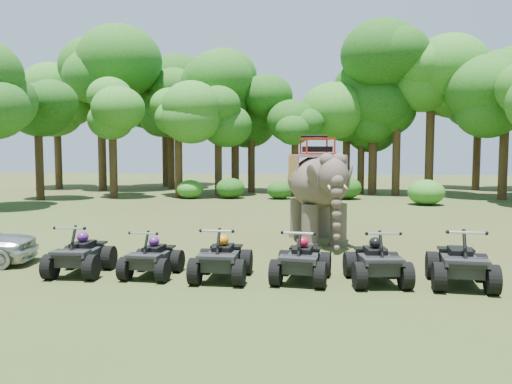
% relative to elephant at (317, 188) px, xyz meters
% --- Properties ---
extents(ground, '(110.00, 110.00, 0.00)m').
position_rel_elephant_xyz_m(ground, '(-1.77, -3.89, -1.82)').
color(ground, '#47381E').
rests_on(ground, ground).
extents(elephant, '(2.99, 4.69, 3.65)m').
position_rel_elephant_xyz_m(elephant, '(0.00, 0.00, 0.00)').
color(elephant, brown).
rests_on(elephant, ground).
extents(atv_0, '(1.36, 1.81, 1.30)m').
position_rel_elephant_xyz_m(atv_0, '(-5.86, -5.49, -1.17)').
color(atv_0, black).
rests_on(atv_0, ground).
extents(atv_1, '(1.25, 1.67, 1.20)m').
position_rel_elephant_xyz_m(atv_1, '(-4.00, -5.45, -1.23)').
color(atv_1, black).
rests_on(atv_1, ground).
extents(atv_2, '(1.30, 1.78, 1.31)m').
position_rel_elephant_xyz_m(atv_2, '(-2.23, -5.52, -1.17)').
color(atv_2, black).
rests_on(atv_2, ground).
extents(atv_3, '(1.44, 1.86, 1.29)m').
position_rel_elephant_xyz_m(atv_3, '(-0.30, -5.43, -1.18)').
color(atv_3, black).
rests_on(atv_3, ground).
extents(atv_4, '(1.52, 1.93, 1.31)m').
position_rel_elephant_xyz_m(atv_4, '(1.45, -5.37, -1.17)').
color(atv_4, black).
rests_on(atv_4, ground).
extents(atv_5, '(1.51, 1.97, 1.38)m').
position_rel_elephant_xyz_m(atv_5, '(3.34, -5.38, -1.13)').
color(atv_5, black).
rests_on(atv_5, ground).
extents(tree_0, '(4.61, 4.61, 6.59)m').
position_rel_elephant_xyz_m(tree_0, '(-1.77, 17.83, 1.47)').
color(tree_0, '#195114').
rests_on(tree_0, ground).
extents(tree_1, '(4.71, 4.71, 6.73)m').
position_rel_elephant_xyz_m(tree_1, '(2.97, 20.38, 1.54)').
color(tree_1, '#195114').
rests_on(tree_1, ground).
extents(tree_2, '(6.71, 6.71, 9.58)m').
position_rel_elephant_xyz_m(tree_2, '(7.57, 19.08, 2.97)').
color(tree_2, '#195114').
rests_on(tree_2, ground).
extents(tree_3, '(6.02, 6.02, 8.60)m').
position_rel_elephant_xyz_m(tree_3, '(11.62, 16.53, 2.47)').
color(tree_3, '#195114').
rests_on(tree_3, ground).
extents(tree_26, '(4.81, 4.81, 6.87)m').
position_rel_elephant_xyz_m(tree_26, '(-17.75, 12.50, 1.61)').
color(tree_26, '#195114').
rests_on(tree_26, ground).
extents(tree_27, '(5.43, 5.43, 7.75)m').
position_rel_elephant_xyz_m(tree_27, '(-13.68, 14.50, 2.05)').
color(tree_27, '#195114').
rests_on(tree_27, ground).
extents(tree_28, '(4.77, 4.77, 6.82)m').
position_rel_elephant_xyz_m(tree_28, '(-9.42, 15.29, 1.59)').
color(tree_28, '#195114').
rests_on(tree_28, ground).
extents(tree_29, '(6.51, 6.51, 9.30)m').
position_rel_elephant_xyz_m(tree_29, '(-6.29, 19.37, 2.83)').
color(tree_29, '#195114').
rests_on(tree_29, ground).
extents(tree_30, '(6.07, 6.07, 8.67)m').
position_rel_elephant_xyz_m(tree_30, '(-12.29, 22.84, 2.51)').
color(tree_30, '#195114').
rests_on(tree_30, ground).
extents(tree_31, '(7.65, 7.65, 10.93)m').
position_rel_elephant_xyz_m(tree_31, '(-17.16, 20.38, 3.64)').
color(tree_31, '#195114').
rests_on(tree_31, ground).
extents(tree_32, '(5.47, 5.47, 7.82)m').
position_rel_elephant_xyz_m(tree_32, '(-5.18, 20.13, 2.09)').
color(tree_32, '#195114').
rests_on(tree_32, ground).
extents(tree_34, '(6.49, 6.49, 9.26)m').
position_rel_elephant_xyz_m(tree_34, '(-21.51, 21.53, 2.81)').
color(tree_34, '#195114').
rests_on(tree_34, ground).
extents(tree_35, '(6.01, 6.01, 8.58)m').
position_rel_elephant_xyz_m(tree_35, '(5.31, 19.04, 2.47)').
color(tree_35, '#195114').
rests_on(tree_35, ground).
extents(tree_36, '(6.56, 6.56, 9.37)m').
position_rel_elephant_xyz_m(tree_36, '(12.37, 24.72, 2.86)').
color(tree_36, '#195114').
rests_on(tree_36, ground).
extents(tree_37, '(4.97, 4.97, 7.10)m').
position_rel_elephant_xyz_m(tree_37, '(-7.12, 17.26, 1.73)').
color(tree_37, '#195114').
rests_on(tree_37, ground).
extents(tree_39, '(7.00, 7.00, 10.00)m').
position_rel_elephant_xyz_m(tree_39, '(-13.50, 25.19, 3.18)').
color(tree_39, '#195114').
rests_on(tree_39, ground).
extents(tree_40, '(5.75, 5.75, 8.22)m').
position_rel_elephant_xyz_m(tree_40, '(1.92, 20.97, 2.29)').
color(tree_40, '#195114').
rests_on(tree_40, ground).
extents(tree_41, '(7.39, 7.39, 10.56)m').
position_rel_elephant_xyz_m(tree_41, '(3.75, 19.70, 3.46)').
color(tree_41, '#195114').
rests_on(tree_41, ground).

